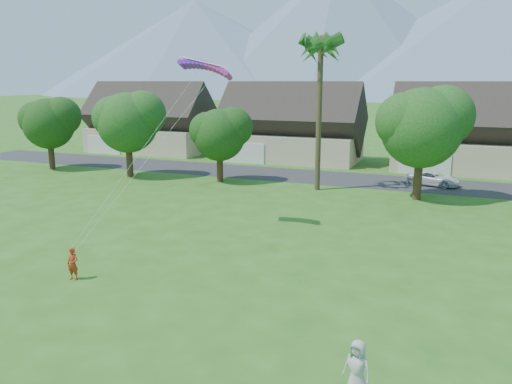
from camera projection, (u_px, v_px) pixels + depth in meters
The scene contains 10 objects.
ground at pixel (133, 380), 15.17m from camera, with size 500.00×500.00×0.00m, color #2D6019.
street at pixel (354, 180), 45.91m from camera, with size 90.00×7.00×0.01m, color #2D2D30.
kite_flyer at pixel (73, 264), 22.68m from camera, with size 0.55×0.36×1.52m, color #B23114.
watcher at pixel (357, 368), 14.26m from camera, with size 0.84×0.55×1.72m, color #B3B3AF.
parked_car at pixel (433, 178), 43.27m from camera, with size 2.05×4.44×1.24m, color white.
mountain_ridge at pixel (471, 38), 240.14m from camera, with size 540.00×240.00×70.00m.
houses_row at pixel (377, 133), 53.12m from camera, with size 72.75×8.19×8.86m.
tree_row at pixel (327, 132), 39.77m from camera, with size 62.27×6.67×8.45m.
fan_palm at pixel (321, 43), 39.10m from camera, with size 3.00×3.00×13.80m.
parafoil_kite at pixel (206, 65), 28.71m from camera, with size 3.18×1.15×0.50m.
Camera 1 is at (8.58, -11.14, 8.90)m, focal length 35.00 mm.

